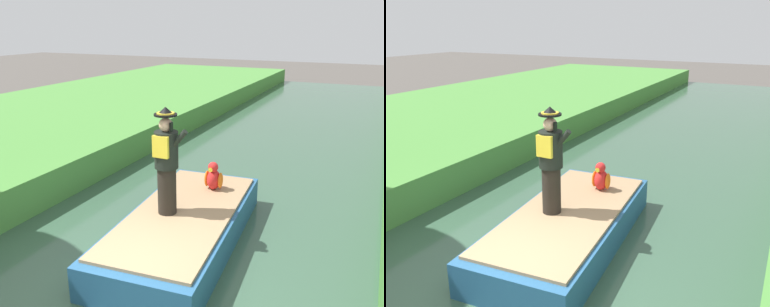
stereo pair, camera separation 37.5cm
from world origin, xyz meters
The scene contains 4 objects.
canal_water centered at (0.00, 0.00, 0.05)m, with size 6.39×48.00×0.10m, color #33513D.
boat centered at (0.00, 1.90, 0.40)m, with size 2.17×4.34×0.61m.
person_pirate centered at (-0.23, 1.73, 1.64)m, with size 0.61×0.42×1.85m.
parrot_plush centered at (0.10, 3.04, 0.95)m, with size 0.36×0.35×0.57m.
Camera 2 is at (3.20, -3.79, 3.83)m, focal length 38.48 mm.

